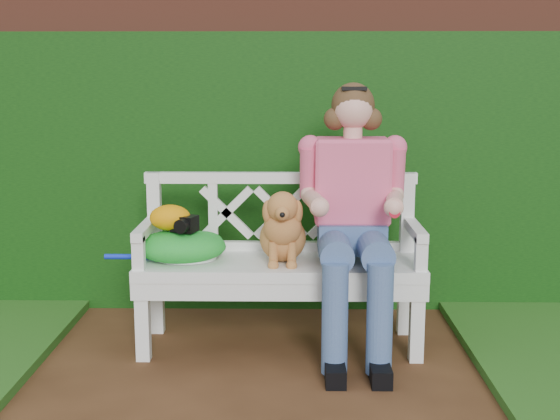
# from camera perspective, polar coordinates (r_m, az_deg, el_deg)

# --- Properties ---
(brick_wall) EXTENTS (10.00, 0.30, 2.20)m
(brick_wall) POSITION_cam_1_polar(r_m,az_deg,el_deg) (4.83, -1.16, 6.13)
(brick_wall) COLOR brown
(brick_wall) RESTS_ON ground
(ivy_hedge) EXTENTS (10.00, 0.18, 1.70)m
(ivy_hedge) POSITION_cam_1_polar(r_m,az_deg,el_deg) (4.64, -1.24, 2.85)
(ivy_hedge) COLOR #15470E
(ivy_hedge) RESTS_ON ground
(garden_bench) EXTENTS (1.64, 0.77, 0.48)m
(garden_bench) POSITION_cam_1_polar(r_m,az_deg,el_deg) (4.05, 0.00, -7.12)
(garden_bench) COLOR white
(garden_bench) RESTS_ON ground
(seated_woman) EXTENTS (0.73, 0.88, 1.39)m
(seated_woman) POSITION_cam_1_polar(r_m,az_deg,el_deg) (3.93, 5.51, -0.85)
(seated_woman) COLOR #CE2B48
(seated_woman) RESTS_ON ground
(dog) EXTENTS (0.37, 0.43, 0.39)m
(dog) POSITION_cam_1_polar(r_m,az_deg,el_deg) (3.89, 0.21, -1.17)
(dog) COLOR #964521
(dog) RESTS_ON garden_bench
(tennis_racket) EXTENTS (0.66, 0.37, 0.03)m
(tennis_racket) POSITION_cam_1_polar(r_m,az_deg,el_deg) (4.02, -7.62, -3.56)
(tennis_racket) COLOR silver
(tennis_racket) RESTS_ON garden_bench
(green_bag) EXTENTS (0.49, 0.38, 0.16)m
(green_bag) POSITION_cam_1_polar(r_m,az_deg,el_deg) (3.99, -7.58, -2.69)
(green_bag) COLOR #276922
(green_bag) RESTS_ON garden_bench
(camera_item) EXTENTS (0.15, 0.13, 0.08)m
(camera_item) POSITION_cam_1_polar(r_m,az_deg,el_deg) (3.93, -7.30, -1.02)
(camera_item) COLOR black
(camera_item) RESTS_ON green_bag
(baseball_glove) EXTENTS (0.24, 0.19, 0.14)m
(baseball_glove) POSITION_cam_1_polar(r_m,az_deg,el_deg) (3.96, -8.37, -0.58)
(baseball_glove) COLOR orange
(baseball_glove) RESTS_ON green_bag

